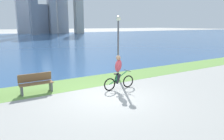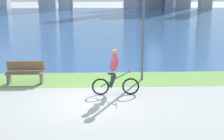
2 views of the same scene
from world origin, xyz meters
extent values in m
plane|color=#9E9E99|center=(0.00, 0.00, 0.00)|extent=(300.00, 300.00, 0.00)
cube|color=#6B9947|center=(0.00, 2.75, 0.00)|extent=(120.00, 2.26, 0.01)
cube|color=#2D568C|center=(0.00, 39.32, 0.00)|extent=(300.00, 70.88, 0.00)
torus|color=black|center=(1.58, 0.71, 0.31)|extent=(0.62, 0.06, 0.62)
torus|color=black|center=(0.50, 0.71, 0.31)|extent=(0.62, 0.06, 0.62)
cylinder|color=#268C4C|center=(1.02, 0.71, 0.59)|extent=(1.05, 0.04, 0.60)
cylinder|color=#268C4C|center=(0.88, 0.71, 0.54)|extent=(0.04, 0.04, 0.46)
cube|color=black|center=(0.88, 0.71, 0.79)|extent=(0.24, 0.10, 0.05)
cylinder|color=black|center=(1.53, 0.71, 0.87)|extent=(0.03, 0.52, 0.03)
ellipsoid|color=#BF3F4C|center=(0.99, 0.71, 1.17)|extent=(0.40, 0.36, 0.65)
sphere|color=#A57A59|center=(0.99, 0.71, 1.55)|extent=(0.22, 0.22, 0.22)
cylinder|color=#26262D|center=(0.94, 0.81, 0.55)|extent=(0.27, 0.11, 0.49)
cylinder|color=#26262D|center=(0.94, 0.61, 0.55)|extent=(0.27, 0.11, 0.49)
cube|color=brown|center=(-2.51, 2.22, 0.45)|extent=(1.50, 0.45, 0.04)
cube|color=brown|center=(-2.51, 2.41, 0.70)|extent=(1.50, 0.11, 0.40)
cube|color=#595960|center=(-1.86, 2.22, 0.23)|extent=(0.08, 0.37, 0.45)
cube|color=#595960|center=(-3.16, 2.22, 0.23)|extent=(0.08, 0.37, 0.45)
cylinder|color=#595960|center=(2.25, 2.63, 1.67)|extent=(0.10, 0.10, 3.33)
sphere|color=white|center=(2.25, 2.63, 3.43)|extent=(0.28, 0.28, 0.28)
cube|color=#B7B7BC|center=(8.88, 70.51, 8.23)|extent=(4.10, 2.48, 16.46)
cube|color=slate|center=(14.64, 69.00, 4.90)|extent=(3.99, 2.23, 9.81)
camera|label=1|loc=(-4.51, -7.54, 3.09)|focal=33.97mm
camera|label=2|loc=(0.51, -9.42, 3.48)|focal=47.81mm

